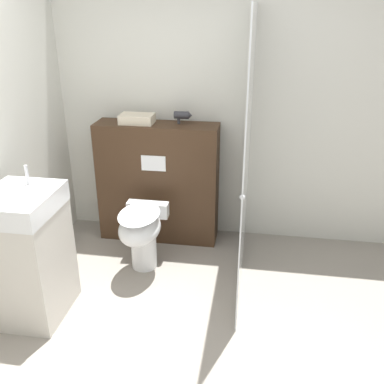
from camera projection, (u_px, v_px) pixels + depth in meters
ground_plane at (163, 367)px, 2.71m from camera, size 12.00×12.00×0.00m
wall_back at (204, 107)px, 3.89m from camera, size 8.00×0.06×2.50m
partition_panel at (158, 183)px, 4.03m from camera, size 1.12×0.32×1.13m
shower_glass at (247, 155)px, 3.23m from camera, size 0.04×1.43×2.12m
toilet at (142, 231)px, 3.58m from camera, size 0.36×0.57×0.56m
sink_vanity at (28, 255)px, 3.02m from camera, size 0.47×0.55×1.11m
hair_drier at (182, 115)px, 3.77m from camera, size 0.16×0.07×0.11m
folded_towel at (137, 119)px, 3.80m from camera, size 0.30×0.19×0.08m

